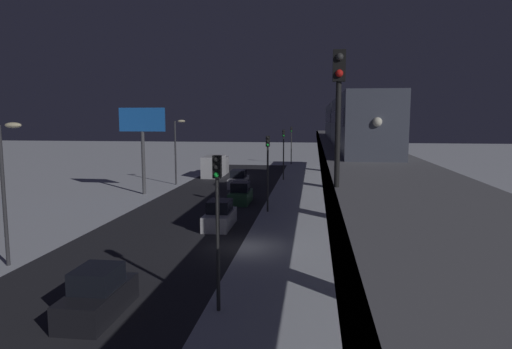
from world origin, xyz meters
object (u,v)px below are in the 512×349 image
rail_signal (339,95)px  commercial_billboard (142,128)px  sedan_black (98,296)px  sedan_green (240,195)px  sedan_white (239,180)px  sedan_white_2 (220,216)px  subway_train (348,121)px  traffic_light_near (217,210)px  traffic_light_mid (268,162)px  traffic_light_far (284,147)px  box_truck (215,166)px  traffic_light_distant (291,140)px

rail_signal → commercial_billboard: rail_signal is taller
sedan_black → sedan_green: same height
sedan_white → sedan_white_2: same height
subway_train → traffic_light_near: bearing=73.4°
traffic_light_near → commercial_billboard: 30.53m
sedan_black → traffic_light_mid: 21.75m
sedan_green → traffic_light_near: traffic_light_near is taller
subway_train → sedan_green: subway_train is taller
sedan_white → traffic_light_far: bearing=54.6°
traffic_light_near → box_truck: bearing=-77.5°
sedan_white → sedan_white_2: (-1.80, 19.12, 0.01)m
sedan_black → traffic_light_mid: size_ratio=0.63×
traffic_light_far → traffic_light_distant: same height
sedan_white → traffic_light_near: 33.75m
sedan_green → sedan_white: bearing=100.5°
traffic_light_near → traffic_light_far: (0.00, -39.87, 0.00)m
rail_signal → sedan_white: bearing=-76.1°
traffic_light_distant → commercial_billboard: (13.64, 32.61, 2.63)m
sedan_green → traffic_light_far: 16.96m
sedan_white_2 → sedan_black: same height
traffic_light_far → commercial_billboard: commercial_billboard is taller
rail_signal → sedan_white: 39.04m
box_truck → traffic_light_far: (-9.50, 2.92, 2.85)m
traffic_light_distant → traffic_light_far: bearing=90.0°
sedan_white → sedan_black: 34.27m
sedan_white_2 → traffic_light_mid: (-2.90, -5.81, 3.40)m
rail_signal → sedan_black: 12.35m
sedan_black → sedan_green: bearing=85.8°
sedan_white_2 → commercial_billboard: 17.96m
sedan_green → traffic_light_distant: traffic_light_distant is taller
traffic_light_mid → commercial_billboard: (13.64, -7.26, 2.63)m
sedan_black → sedan_green: size_ratio=1.01×
traffic_light_distant → commercial_billboard: 35.45m
sedan_green → subway_train: bearing=-6.6°
commercial_billboard → rail_signal: bearing=120.2°
commercial_billboard → traffic_light_near: bearing=116.6°
sedan_white → traffic_light_distant: 27.19m
rail_signal → sedan_white_2: rail_signal is taller
subway_train → traffic_light_far: size_ratio=5.76×
sedan_white → box_truck: size_ratio=0.64×
sedan_black → traffic_light_far: traffic_light_far is taller
box_truck → sedan_white_2: bearing=103.0°
subway_train → commercial_billboard: subway_train is taller
traffic_light_mid → commercial_billboard: 15.68m
box_truck → traffic_light_near: 43.92m
box_truck → sedan_black: bearing=96.3°
sedan_green → traffic_light_mid: size_ratio=0.63×
traffic_light_far → box_truck: bearing=-17.1°
sedan_green → box_truck: size_ratio=0.54×
sedan_black → subway_train: bearing=64.1°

